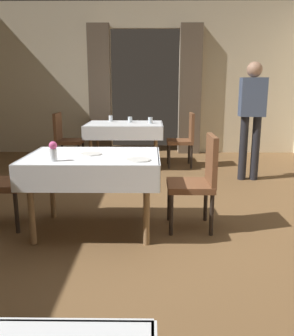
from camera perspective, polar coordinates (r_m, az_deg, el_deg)
ground at (r=3.59m, az=-1.49°, el=-9.63°), size 10.08×10.08×0.00m
wall_back at (r=7.49m, az=-0.32°, el=14.10°), size 6.40×0.27×3.00m
dining_table_mid at (r=3.40m, az=-8.59°, el=0.53°), size 1.25×0.91×0.75m
dining_table_far at (r=6.23m, az=-3.61°, el=6.41°), size 1.32×1.02×0.75m
chair_mid_right at (r=3.48m, az=8.30°, el=-1.54°), size 0.45×0.44×0.93m
chair_far_right at (r=6.21m, az=6.05°, el=4.96°), size 0.44×0.44×0.93m
chair_far_left at (r=6.37m, az=-13.05°, el=4.90°), size 0.44×0.44×0.93m
flower_vase_mid at (r=3.15m, az=-14.83°, el=2.73°), size 0.07×0.07×0.17m
plate_mid_b at (r=3.41m, az=-9.03°, el=2.26°), size 0.20×0.20×0.01m
plate_mid_c at (r=3.10m, az=-1.41°, el=1.35°), size 0.22×0.22×0.01m
glass_far_a at (r=6.37m, az=-2.74°, el=7.79°), size 0.08×0.08×0.10m
glass_far_b at (r=6.54m, az=-5.85°, el=7.93°), size 0.07×0.07×0.11m
glass_far_c at (r=6.17m, az=0.54°, el=7.67°), size 0.08×0.08×0.11m
person_waiter_by_doorway at (r=5.44m, az=16.49°, el=8.74°), size 0.37×0.23×1.72m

